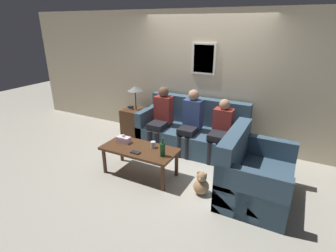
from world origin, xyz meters
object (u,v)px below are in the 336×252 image
Objects in this scene: coffee_table at (140,152)px; teddy_bear at (201,184)px; drinking_glass at (153,145)px; person_middle at (191,120)px; couch_main at (193,132)px; person_right at (221,128)px; person_left at (161,115)px; couch_side at (253,176)px; wine_bottle at (163,149)px.

coffee_table is 3.39× the size of teddy_bear.
person_middle reaches higher than drinking_glass.
couch_main is 0.68m from person_right.
coffee_table is 1.02× the size of person_left.
person_middle is 1.11× the size of person_right.
drinking_glass is at bearing -101.72° from person_middle.
person_right reaches higher than couch_side.
person_middle is at bearing 92.69° from wine_bottle.
teddy_bear is (1.08, -0.04, -0.26)m from coffee_table.
person_left is (-0.68, 1.18, 0.06)m from wine_bottle.
drinking_glass is 1.31m from person_right.
drinking_glass is (-0.27, 0.18, -0.06)m from wine_bottle.
teddy_bear is at bearing 1.70° from wine_bottle.
person_right is 1.28m from teddy_bear.
person_middle is at bearing 56.18° from couch_side.
person_right is at bearing 1.68° from person_left.
person_right is (-0.76, 0.91, 0.27)m from couch_side.
wine_bottle reaches higher than teddy_bear.
person_left reaches higher than teddy_bear.
person_middle is (0.02, -0.18, 0.33)m from couch_main.
drinking_glass is at bearing 146.81° from wine_bottle.
person_right reaches higher than teddy_bear.
couch_side is at bearing -38.28° from couch_main.
wine_bottle is at bearing 103.42° from couch_side.
person_middle reaches higher than coffee_table.
person_middle is at bearing -82.21° from couch_main.
drinking_glass is at bearing 31.92° from coffee_table.
person_left is at bearing 65.95° from couch_side.
person_middle is (-0.06, 1.21, 0.06)m from wine_bottle.
person_left is at bearing -161.43° from couch_main.
person_middle is 3.35× the size of teddy_bear.
person_middle is (0.21, 1.03, 0.12)m from drinking_glass.
couch_side is 3.36× the size of teddy_bear.
wine_bottle is 1.33m from person_right.
coffee_table is 1.53m from person_right.
couch_main is at bearing 81.12° from drinking_glass.
couch_main is 6.91× the size of wine_bottle.
couch_main is at bearing 93.35° from wine_bottle.
wine_bottle is 0.82× the size of teddy_bear.
drinking_glass is (0.19, 0.12, 0.12)m from coffee_table.
coffee_table is at bearing -78.73° from person_left.
couch_side is at bearing -50.09° from person_right.
couch_main is 1.24m from drinking_glass.
person_right reaches higher than couch_main.
couch_main reaches higher than coffee_table.
person_middle reaches higher than person_left.
person_left is (-0.60, -0.20, 0.32)m from couch_main.
couch_side is (1.37, -1.08, 0.00)m from couch_main.
teddy_bear is at bearing -60.01° from person_middle.
coffee_table is at bearing 98.04° from couch_side.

